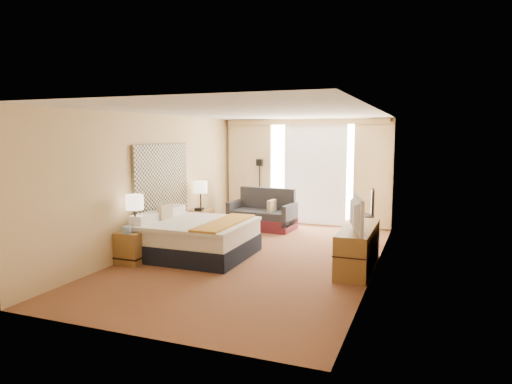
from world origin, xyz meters
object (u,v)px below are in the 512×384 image
(floor_lamp, at_px, (260,178))
(lamp_left, at_px, (135,203))
(media_dresser, at_px, (358,248))
(desk_chair, at_px, (365,218))
(television, at_px, (352,214))
(nightstand_left, at_px, (133,247))
(bed, at_px, (196,238))
(lamp_right, at_px, (200,188))
(nightstand_right, at_px, (201,222))
(loveseat, at_px, (263,216))

(floor_lamp, bearing_deg, lamp_left, -99.12)
(media_dresser, xyz_separation_m, floor_lamp, (-2.98, 3.30, 0.78))
(desk_chair, distance_m, television, 2.49)
(nightstand_left, relative_size, bed, 0.29)
(nightstand_left, relative_size, floor_lamp, 0.34)
(desk_chair, xyz_separation_m, lamp_right, (-3.54, -0.57, 0.56))
(floor_lamp, bearing_deg, television, -51.89)
(floor_lamp, distance_m, television, 4.75)
(nightstand_left, relative_size, lamp_left, 0.86)
(television, bearing_deg, bed, 71.04)
(desk_chair, distance_m, lamp_left, 4.67)
(nightstand_right, height_order, bed, bed)
(lamp_left, bearing_deg, nightstand_left, -122.17)
(media_dresser, distance_m, bed, 2.90)
(media_dresser, bearing_deg, television, -96.55)
(media_dresser, distance_m, lamp_left, 3.87)
(nightstand_left, bearing_deg, bed, 44.48)
(nightstand_left, relative_size, lamp_right, 0.86)
(loveseat, relative_size, floor_lamp, 0.98)
(bed, height_order, desk_chair, desk_chair)
(media_dresser, bearing_deg, lamp_left, -164.70)
(nightstand_right, bearing_deg, floor_lamp, 68.73)
(bed, relative_size, television, 1.96)
(nightstand_left, bearing_deg, desk_chair, 40.76)
(nightstand_right, bearing_deg, lamp_left, -89.32)
(nightstand_left, bearing_deg, floor_lamp, 80.60)
(lamp_right, bearing_deg, desk_chair, 9.11)
(floor_lamp, bearing_deg, bed, -88.55)
(lamp_right, bearing_deg, nightstand_right, 139.26)
(nightstand_left, bearing_deg, lamp_right, 89.76)
(nightstand_right, height_order, lamp_right, lamp_right)
(bed, relative_size, desk_chair, 1.73)
(media_dresser, height_order, loveseat, loveseat)
(lamp_right, distance_m, television, 4.10)
(television, bearing_deg, nightstand_right, 47.36)
(lamp_left, bearing_deg, nightstand_right, 90.68)
(loveseat, bearing_deg, nightstand_left, -103.37)
(nightstand_left, distance_m, bed, 1.14)
(media_dresser, relative_size, loveseat, 1.15)
(loveseat, bearing_deg, floor_lamp, 119.73)
(media_dresser, bearing_deg, nightstand_left, -164.16)
(nightstand_left, bearing_deg, nightstand_right, 90.00)
(loveseat, distance_m, floor_lamp, 1.21)
(nightstand_left, bearing_deg, television, 9.56)
(media_dresser, height_order, television, television)
(nightstand_left, height_order, lamp_left, lamp_left)
(nightstand_left, xyz_separation_m, loveseat, (1.11, 3.54, 0.04))
(loveseat, xyz_separation_m, desk_chair, (2.44, -0.49, 0.18))
(lamp_left, height_order, lamp_right, lamp_right)
(bed, relative_size, loveseat, 1.21)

